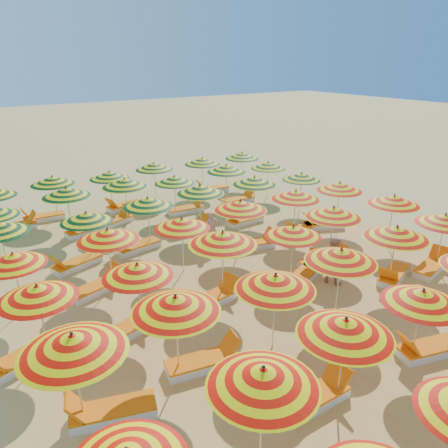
% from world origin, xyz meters
% --- Properties ---
extents(ground, '(120.00, 120.00, 0.00)m').
position_xyz_m(ground, '(0.00, 0.00, 0.00)').
color(ground, '#D4B55E').
rests_on(ground, ground).
extents(umbrella_7, '(2.52, 2.52, 2.08)m').
position_xyz_m(umbrella_7, '(-3.69, -6.28, 1.83)').
color(umbrella_7, silver).
rests_on(umbrella_7, ground).
extents(umbrella_8, '(2.02, 2.02, 2.07)m').
position_xyz_m(umbrella_8, '(-1.43, -6.04, 1.82)').
color(umbrella_8, silver).
rests_on(umbrella_8, ground).
extents(umbrella_9, '(2.15, 2.15, 1.93)m').
position_xyz_m(umbrella_9, '(1.09, -6.07, 1.70)').
color(umbrella_9, silver).
rests_on(umbrella_9, ground).
extents(umbrella_12, '(2.63, 2.63, 2.15)m').
position_xyz_m(umbrella_12, '(-6.10, -3.72, 1.90)').
color(umbrella_12, silver).
rests_on(umbrella_12, ground).
extents(umbrella_13, '(2.61, 2.61, 2.10)m').
position_xyz_m(umbrella_13, '(-3.85, -3.46, 1.85)').
color(umbrella_13, silver).
rests_on(umbrella_13, ground).
extents(umbrella_14, '(2.16, 2.16, 2.08)m').
position_xyz_m(umbrella_14, '(-1.40, -3.85, 1.83)').
color(umbrella_14, silver).
rests_on(umbrella_14, ground).
extents(umbrella_15, '(2.58, 2.58, 2.08)m').
position_xyz_m(umbrella_15, '(1.01, -3.68, 1.83)').
color(umbrella_15, silver).
rests_on(umbrella_15, ground).
extents(umbrella_16, '(2.54, 2.54, 2.09)m').
position_xyz_m(umbrella_16, '(3.63, -3.48, 1.84)').
color(umbrella_16, silver).
rests_on(umbrella_16, ground).
extents(umbrella_17, '(2.42, 2.42, 1.97)m').
position_xyz_m(umbrella_17, '(6.20, -3.49, 1.74)').
color(umbrella_17, silver).
rests_on(umbrella_17, ground).
extents(umbrella_18, '(2.00, 2.00, 1.95)m').
position_xyz_m(umbrella_18, '(-6.19, -1.04, 1.71)').
color(umbrella_18, silver).
rests_on(umbrella_18, ground).
extents(umbrella_19, '(1.99, 1.99, 1.94)m').
position_xyz_m(umbrella_19, '(-3.81, -1.26, 1.70)').
color(umbrella_19, silver).
rests_on(umbrella_19, ground).
extents(umbrella_20, '(2.08, 2.08, 2.15)m').
position_xyz_m(umbrella_20, '(-1.08, -1.07, 1.89)').
color(umbrella_20, silver).
rests_on(umbrella_20, ground).
extents(umbrella_21, '(1.93, 1.93, 1.90)m').
position_xyz_m(umbrella_21, '(1.36, -1.40, 1.68)').
color(umbrella_21, silver).
rests_on(umbrella_21, ground).
extents(umbrella_22, '(2.54, 2.54, 2.05)m').
position_xyz_m(umbrella_22, '(3.46, -1.09, 1.81)').
color(umbrella_22, silver).
rests_on(umbrella_22, ground).
extents(umbrella_23, '(2.22, 2.22, 2.05)m').
position_xyz_m(umbrella_23, '(6.36, -1.36, 1.80)').
color(umbrella_23, silver).
rests_on(umbrella_23, ground).
extents(umbrella_24, '(2.03, 2.03, 1.87)m').
position_xyz_m(umbrella_24, '(-6.34, 1.32, 1.65)').
color(umbrella_24, silver).
rests_on(umbrella_24, ground).
extents(umbrella_25, '(2.19, 2.19, 2.01)m').
position_xyz_m(umbrella_25, '(-3.68, 1.32, 1.76)').
color(umbrella_25, silver).
rests_on(umbrella_25, ground).
extents(umbrella_26, '(1.98, 1.98, 1.96)m').
position_xyz_m(umbrella_26, '(-1.28, 1.04, 1.72)').
color(umbrella_26, silver).
rests_on(umbrella_26, ground).
extents(umbrella_27, '(2.41, 2.41, 2.05)m').
position_xyz_m(umbrella_27, '(1.22, 1.27, 1.81)').
color(umbrella_27, silver).
rests_on(umbrella_27, ground).
extents(umbrella_28, '(2.27, 2.27, 2.01)m').
position_xyz_m(umbrella_28, '(3.84, 1.24, 1.77)').
color(umbrella_28, silver).
rests_on(umbrella_28, ground).
extents(umbrella_29, '(1.92, 1.92, 2.01)m').
position_xyz_m(umbrella_29, '(6.11, 1.08, 1.77)').
color(umbrella_29, silver).
rests_on(umbrella_29, ground).
extents(umbrella_31, '(2.24, 2.24, 1.90)m').
position_xyz_m(umbrella_31, '(-3.68, 3.49, 1.67)').
color(umbrella_31, silver).
rests_on(umbrella_31, ground).
extents(umbrella_32, '(2.49, 2.49, 2.00)m').
position_xyz_m(umbrella_32, '(-1.35, 3.59, 1.76)').
color(umbrella_32, silver).
rests_on(umbrella_32, ground).
extents(umbrella_33, '(2.14, 2.14, 2.06)m').
position_xyz_m(umbrella_33, '(1.02, 3.80, 1.82)').
color(umbrella_33, silver).
rests_on(umbrella_33, ground).
extents(umbrella_34, '(2.51, 2.51, 2.05)m').
position_xyz_m(umbrella_34, '(3.65, 3.65, 1.81)').
color(umbrella_34, silver).
rests_on(umbrella_34, ground).
extents(umbrella_35, '(2.21, 2.21, 1.86)m').
position_xyz_m(umbrella_35, '(6.28, 3.53, 1.64)').
color(umbrella_35, silver).
rests_on(umbrella_35, ground).
extents(umbrella_37, '(2.54, 2.54, 2.06)m').
position_xyz_m(umbrella_37, '(-3.58, 6.36, 1.82)').
color(umbrella_37, silver).
rests_on(umbrella_37, ground).
extents(umbrella_38, '(2.59, 2.59, 2.09)m').
position_xyz_m(umbrella_38, '(-1.18, 6.31, 1.84)').
color(umbrella_38, silver).
rests_on(umbrella_38, ground).
extents(umbrella_39, '(2.30, 2.30, 1.90)m').
position_xyz_m(umbrella_39, '(1.07, 6.15, 1.67)').
color(umbrella_39, silver).
rests_on(umbrella_39, ground).
extents(umbrella_40, '(2.42, 2.42, 2.02)m').
position_xyz_m(umbrella_40, '(3.91, 6.24, 1.78)').
color(umbrella_40, silver).
rests_on(umbrella_40, ground).
extents(umbrella_41, '(2.11, 2.11, 1.86)m').
position_xyz_m(umbrella_41, '(6.38, 6.11, 1.63)').
color(umbrella_41, silver).
rests_on(umbrella_41, ground).
extents(umbrella_43, '(2.37, 2.37, 2.02)m').
position_xyz_m(umbrella_43, '(-3.59, 8.59, 1.78)').
color(umbrella_43, silver).
rests_on(umbrella_43, ground).
extents(umbrella_44, '(2.13, 2.13, 1.94)m').
position_xyz_m(umbrella_44, '(-1.11, 8.40, 1.70)').
color(umbrella_44, silver).
rests_on(umbrella_44, ground).
extents(umbrella_45, '(1.90, 1.90, 1.96)m').
position_xyz_m(umbrella_45, '(1.31, 8.79, 1.72)').
color(umbrella_45, silver).
rests_on(umbrella_45, ground).
extents(umbrella_46, '(2.30, 2.30, 1.95)m').
position_xyz_m(umbrella_46, '(3.89, 8.46, 1.72)').
color(umbrella_46, silver).
rests_on(umbrella_46, ground).
extents(umbrella_47, '(2.02, 2.02, 1.97)m').
position_xyz_m(umbrella_47, '(6.36, 8.36, 1.74)').
color(umbrella_47, silver).
rests_on(umbrella_47, ground).
extents(lounger_5, '(1.74, 0.59, 0.69)m').
position_xyz_m(lounger_5, '(-1.93, -5.84, 0.15)').
color(lounger_5, white).
rests_on(lounger_5, ground).
extents(lounger_6, '(1.82, 1.00, 0.69)m').
position_xyz_m(lounger_6, '(1.59, -6.19, 0.15)').
color(lounger_6, white).
rests_on(lounger_6, ground).
extents(lounger_9, '(1.83, 1.05, 0.69)m').
position_xyz_m(lounger_9, '(-5.59, -3.86, 0.15)').
color(lounger_9, white).
rests_on(lounger_9, ground).
extents(lounger_10, '(1.81, 0.89, 0.69)m').
position_xyz_m(lounger_10, '(-3.25, -3.58, 0.15)').
color(lounger_10, white).
rests_on(lounger_10, ground).
extents(lounger_11, '(1.83, 1.14, 0.69)m').
position_xyz_m(lounger_11, '(4.13, -3.28, 0.15)').
color(lounger_11, white).
rests_on(lounger_11, ground).
extents(lounger_12, '(1.82, 0.97, 0.69)m').
position_xyz_m(lounger_12, '(5.70, -3.60, 0.15)').
color(lounger_12, white).
rests_on(lounger_12, ground).
extents(lounger_13, '(1.83, 1.13, 0.69)m').
position_xyz_m(lounger_13, '(-6.78, -1.13, 0.15)').
color(lounger_13, white).
rests_on(lounger_13, ground).
extents(lounger_14, '(1.82, 0.97, 0.69)m').
position_xyz_m(lounger_14, '(-4.31, -1.38, 0.15)').
color(lounger_14, white).
rests_on(lounger_14, ground).
extents(lounger_15, '(1.80, 0.86, 0.69)m').
position_xyz_m(lounger_15, '(-1.58, -1.29, 0.15)').
color(lounger_15, white).
rests_on(lounger_15, ground).
extents(lounger_16, '(1.82, 1.20, 0.69)m').
position_xyz_m(lounger_16, '(1.96, -1.56, 0.15)').
color(lounger_16, white).
rests_on(lounger_16, ground).
extents(lounger_17, '(1.80, 0.86, 0.69)m').
position_xyz_m(lounger_17, '(2.96, -1.30, 0.15)').
color(lounger_17, white).
rests_on(lounger_17, ground).
extents(lounger_18, '(1.83, 1.07, 0.69)m').
position_xyz_m(lounger_18, '(-4.19, 1.25, 0.15)').
color(lounger_18, white).
rests_on(lounger_18, ground).
extents(lounger_19, '(1.81, 0.89, 0.69)m').
position_xyz_m(lounger_19, '(1.81, 1.22, 0.15)').
color(lounger_19, white).
rests_on(lounger_19, ground).
extents(lounger_20, '(1.82, 0.94, 0.69)m').
position_xyz_m(lounger_20, '(4.34, 1.30, 0.15)').
color(lounger_20, white).
rests_on(lounger_20, ground).
extents(lounger_21, '(1.82, 1.22, 0.69)m').
position_xyz_m(lounger_21, '(5.51, 1.27, 0.15)').
color(lounger_21, white).
rests_on(lounger_21, ground).
extents(lounger_22, '(1.83, 1.08, 0.69)m').
position_xyz_m(lounger_22, '(-4.28, 3.26, 0.15)').
color(lounger_22, white).
rests_on(lounger_22, ground).
extents(lounger_23, '(1.80, 0.85, 0.69)m').
position_xyz_m(lounger_23, '(-1.95, 3.46, 0.15)').
color(lounger_23, white).
rests_on(lounger_23, ground).
extents(lounger_24, '(1.74, 0.62, 0.69)m').
position_xyz_m(lounger_24, '(0.52, 3.93, 0.15)').
color(lounger_24, white).
rests_on(lounger_24, ground).
extents(lounger_25, '(1.76, 0.68, 0.69)m').
position_xyz_m(lounger_25, '(3.05, 3.54, 0.15)').
color(lounger_25, white).
rests_on(lounger_25, ground).
extents(lounger_26, '(1.80, 0.82, 0.69)m').
position_xyz_m(lounger_26, '(-3.08, 6.11, 0.15)').
color(lounger_26, white).
rests_on(lounger_26, ground).
extents(lounger_27, '(1.83, 1.16, 0.69)m').
position_xyz_m(lounger_27, '(-1.69, 6.52, 0.15)').
color(lounger_27, white).
rests_on(lounger_27, ground).
extents(lounger_28, '(1.77, 0.69, 0.69)m').
position_xyz_m(lounger_28, '(1.67, 6.21, 0.15)').
color(lounger_28, white).
rests_on(lounger_28, ground).
extents(lounger_29, '(1.74, 0.60, 0.69)m').
position_xyz_m(lounger_29, '(4.51, 6.03, 0.15)').
color(lounger_29, white).
rests_on(lounger_29, ground).
extents(lounger_30, '(1.75, 0.62, 0.69)m').
position_xyz_m(lounger_30, '(-5.39, 8.20, 0.15)').
color(lounger_30, white).
rests_on(lounger_30, ground).
extents(lounger_31, '(1.75, 0.64, 0.69)m').
position_xyz_m(lounger_31, '(-4.18, 8.73, 0.15)').
color(lounger_31, white).
rests_on(lounger_31, ground).
extents(lounger_32, '(1.82, 1.01, 0.69)m').
position_xyz_m(lounger_32, '(-0.61, 8.28, 0.15)').
color(lounger_32, white).
rests_on(lounger_32, ground).
extents(lounger_33, '(1.81, 0.90, 0.69)m').
position_xyz_m(lounger_33, '(4.40, 8.37, 0.15)').
color(lounger_33, white).
rests_on(lounger_33, ground).
extents(beachgoer_b, '(0.79, 0.90, 1.56)m').
position_xyz_m(beachgoer_b, '(2.32, -2.26, 0.78)').
color(beachgoer_b, tan).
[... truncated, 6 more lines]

